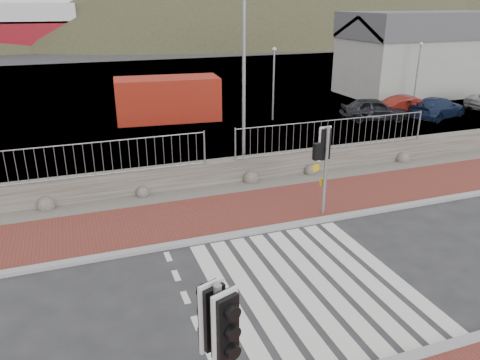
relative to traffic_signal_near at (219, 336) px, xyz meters
name	(u,v)px	position (x,y,z in m)	size (l,w,h in m)	color
ground	(309,284)	(3.42, 3.53, -2.14)	(220.00, 220.00, 0.00)	#28282B
sidewalk_far	(245,211)	(3.42, 8.03, -2.10)	(40.00, 3.00, 0.08)	maroon
kerb_far	(262,230)	(3.42, 6.53, -2.09)	(40.00, 0.25, 0.12)	gray
zebra_crossing	(309,284)	(3.42, 3.53, -2.14)	(4.62, 5.60, 0.01)	silver
gravel_strip	(226,190)	(3.42, 10.03, -2.11)	(40.00, 1.50, 0.06)	#59544C
stone_wall	(219,172)	(3.42, 10.83, -1.69)	(40.00, 0.60, 0.90)	#4E4840
railing	(220,138)	(3.42, 10.68, -0.32)	(18.07, 0.07, 1.22)	gray
quay	(139,91)	(3.42, 31.43, -2.14)	(120.00, 40.00, 0.50)	#4C4C4F
water	(102,49)	(3.42, 66.43, -2.14)	(220.00, 50.00, 0.05)	#3F4C54
harbor_building	(426,53)	(23.42, 23.43, 0.79)	(12.20, 6.20, 5.80)	#9E9E99
hills_backdrop	(136,150)	(10.16, 91.43, -25.20)	(254.00, 90.00, 100.00)	#2E3520
traffic_signal_near	(219,336)	(0.00, 0.00, 0.00)	(0.49, 0.39, 2.97)	gray
traffic_signal_far	(326,153)	(5.68, 6.95, 0.00)	(0.72, 0.30, 2.96)	gray
streetlight	(247,62)	(4.83, 11.59, 2.25)	(1.62, 0.63, 7.80)	gray
shipping_container	(168,99)	(3.71, 21.55, -0.92)	(5.87, 2.44, 2.44)	#9F2A11
car_a	(374,109)	(14.89, 17.34, -1.49)	(1.54, 3.82, 1.30)	black
car_b	(411,107)	(17.37, 17.14, -1.50)	(1.35, 3.88, 1.28)	#61140D
car_c	(437,108)	(18.77, 16.54, -1.52)	(1.73, 4.26, 1.24)	#131F3D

